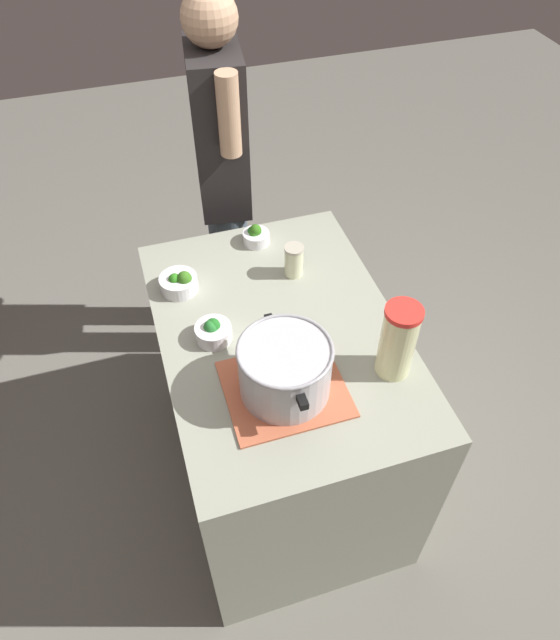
% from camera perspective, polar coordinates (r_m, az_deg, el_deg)
% --- Properties ---
extents(ground_plane, '(8.00, 8.00, 0.00)m').
position_cam_1_polar(ground_plane, '(2.65, 0.00, -14.29)').
color(ground_plane, slate).
extents(counter_slab, '(1.12, 0.78, 0.91)m').
position_cam_1_polar(counter_slab, '(2.26, 0.00, -8.75)').
color(counter_slab, gray).
rests_on(counter_slab, ground_plane).
extents(dish_cloth, '(0.32, 0.36, 0.01)m').
position_cam_1_polar(dish_cloth, '(1.75, 0.47, -6.80)').
color(dish_cloth, '#BD6040').
rests_on(dish_cloth, counter_slab).
extents(cooking_pot, '(0.35, 0.28, 0.18)m').
position_cam_1_polar(cooking_pot, '(1.67, 0.49, -4.81)').
color(cooking_pot, '#B7B7BC').
rests_on(cooking_pot, dish_cloth).
extents(lemonade_pitcher, '(0.11, 0.11, 0.26)m').
position_cam_1_polar(lemonade_pitcher, '(1.73, 11.55, -2.03)').
color(lemonade_pitcher, beige).
rests_on(lemonade_pitcher, counter_slab).
extents(mason_jar, '(0.07, 0.07, 0.12)m').
position_cam_1_polar(mason_jar, '(2.05, 1.38, 5.89)').
color(mason_jar, beige).
rests_on(mason_jar, counter_slab).
extents(broccoli_bowl_front, '(0.13, 0.13, 0.08)m').
position_cam_1_polar(broccoli_bowl_front, '(2.04, -9.92, 3.66)').
color(broccoli_bowl_front, silver).
rests_on(broccoli_bowl_front, counter_slab).
extents(broccoli_bowl_center, '(0.12, 0.12, 0.08)m').
position_cam_1_polar(broccoli_bowl_center, '(1.87, -6.62, -1.10)').
color(broccoli_bowl_center, silver).
rests_on(broccoli_bowl_center, counter_slab).
extents(broccoli_bowl_back, '(0.10, 0.10, 0.08)m').
position_cam_1_polar(broccoli_bowl_back, '(2.21, -2.43, 8.32)').
color(broccoli_bowl_back, silver).
rests_on(broccoli_bowl_back, counter_slab).
extents(person_cook, '(0.50, 0.24, 1.69)m').
position_cam_1_polar(person_cook, '(2.52, -5.63, 13.45)').
color(person_cook, '#4A5762').
rests_on(person_cook, ground_plane).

